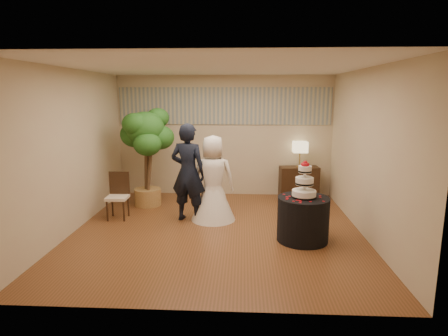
# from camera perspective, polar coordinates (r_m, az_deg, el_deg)

# --- Properties ---
(floor) EXTENTS (5.00, 5.00, 0.00)m
(floor) POSITION_cam_1_polar(r_m,az_deg,el_deg) (6.69, -1.05, -9.51)
(floor) COLOR brown
(floor) RESTS_ON ground
(ceiling) EXTENTS (5.00, 5.00, 0.00)m
(ceiling) POSITION_cam_1_polar(r_m,az_deg,el_deg) (6.28, -1.14, 15.15)
(ceiling) COLOR white
(ceiling) RESTS_ON wall_back
(wall_back) EXTENTS (5.00, 0.06, 2.80)m
(wall_back) POSITION_cam_1_polar(r_m,az_deg,el_deg) (8.81, 0.06, 4.88)
(wall_back) COLOR beige
(wall_back) RESTS_ON ground
(wall_front) EXTENTS (5.00, 0.06, 2.80)m
(wall_front) POSITION_cam_1_polar(r_m,az_deg,el_deg) (3.89, -3.70, -3.15)
(wall_front) COLOR beige
(wall_front) RESTS_ON ground
(wall_left) EXTENTS (0.06, 5.00, 2.80)m
(wall_left) POSITION_cam_1_polar(r_m,az_deg,el_deg) (6.97, -22.06, 2.40)
(wall_left) COLOR beige
(wall_left) RESTS_ON ground
(wall_right) EXTENTS (0.06, 5.00, 2.80)m
(wall_right) POSITION_cam_1_polar(r_m,az_deg,el_deg) (6.65, 20.96, 2.09)
(wall_right) COLOR beige
(wall_right) RESTS_ON ground
(mural_border) EXTENTS (4.90, 0.02, 0.85)m
(mural_border) POSITION_cam_1_polar(r_m,az_deg,el_deg) (8.74, 0.06, 9.43)
(mural_border) COLOR #969A8B
(mural_border) RESTS_ON wall_back
(groom) EXTENTS (0.76, 0.60, 1.85)m
(groom) POSITION_cam_1_polar(r_m,az_deg,el_deg) (7.02, -5.48, -0.71)
(groom) COLOR black
(groom) RESTS_ON floor
(bride) EXTENTS (0.92, 0.92, 1.63)m
(bride) POSITION_cam_1_polar(r_m,az_deg,el_deg) (7.05, -1.67, -1.55)
(bride) COLOR white
(bride) RESTS_ON floor
(cake_table) EXTENTS (1.01, 1.01, 0.73)m
(cake_table) POSITION_cam_1_polar(r_m,az_deg,el_deg) (6.29, 11.93, -7.62)
(cake_table) COLOR black
(cake_table) RESTS_ON floor
(wedding_cake) EXTENTS (0.39, 0.39, 0.60)m
(wedding_cake) POSITION_cam_1_polar(r_m,az_deg,el_deg) (6.11, 12.18, -1.69)
(wedding_cake) COLOR white
(wedding_cake) RESTS_ON cake_table
(console) EXTENTS (0.91, 0.46, 0.73)m
(console) POSITION_cam_1_polar(r_m,az_deg,el_deg) (8.83, 11.32, -2.15)
(console) COLOR black
(console) RESTS_ON floor
(table_lamp) EXTENTS (0.32, 0.32, 0.58)m
(table_lamp) POSITION_cam_1_polar(r_m,az_deg,el_deg) (8.70, 11.48, 2.06)
(table_lamp) COLOR beige
(table_lamp) RESTS_ON console
(ficus_tree) EXTENTS (1.40, 1.40, 2.13)m
(ficus_tree) POSITION_cam_1_polar(r_m,az_deg,el_deg) (8.10, -11.76, 1.68)
(ficus_tree) COLOR #255F1D
(ficus_tree) RESTS_ON floor
(side_chair) EXTENTS (0.42, 0.44, 0.89)m
(side_chair) POSITION_cam_1_polar(r_m,az_deg,el_deg) (7.47, -15.95, -4.15)
(side_chair) COLOR black
(side_chair) RESTS_ON floor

